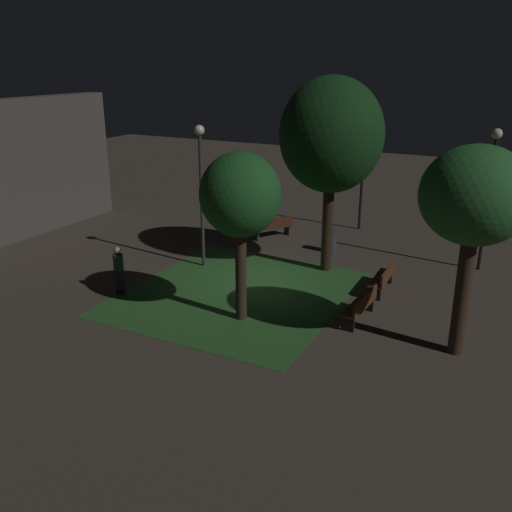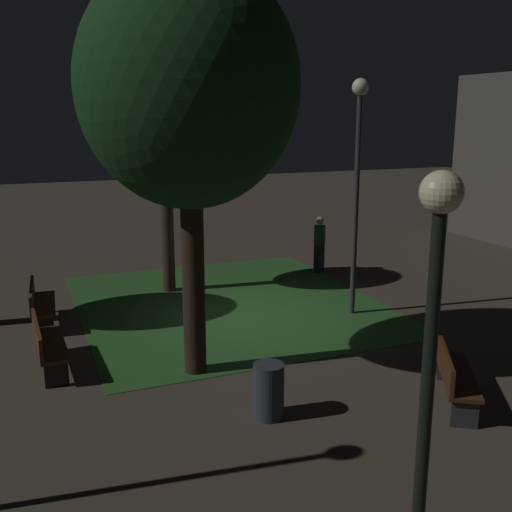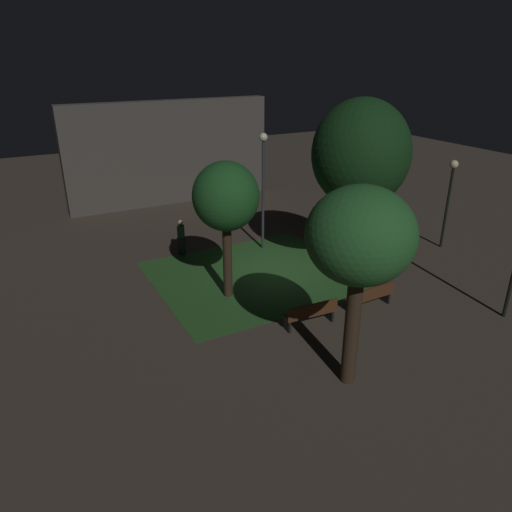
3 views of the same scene
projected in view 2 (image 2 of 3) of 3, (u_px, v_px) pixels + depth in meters
The scene contains 11 objects.
ground_plane at pixel (242, 318), 13.23m from camera, with size 60.00×60.00×0.00m, color #473D33.
grass_lawn at pixel (228, 303), 14.25m from camera, with size 7.60×6.82×0.01m, color #2D6028.
bench_front_right at pixel (40, 303), 12.73m from camera, with size 1.82×0.58×0.88m.
bench_by_lamp at pixel (46, 343), 10.49m from camera, with size 1.81×0.53×0.88m.
bench_back_row at pixel (452, 373), 9.29m from camera, with size 1.78×1.36×0.88m.
tree_lawn_side at pixel (164, 144), 14.45m from camera, with size 2.27×2.27×4.93m.
tree_near_wall at pixel (189, 88), 9.40m from camera, with size 3.55×3.55×6.80m.
lamp_post_near_wall at pixel (433, 316), 5.02m from camera, with size 0.36×0.36×3.98m.
lamp_post_plaza_east at pixel (358, 161), 12.77m from camera, with size 0.36×0.36×5.14m.
trash_bin at pixel (269, 391), 8.82m from camera, with size 0.46×0.46×0.84m, color #2D3842.
pedestrian at pixel (319, 243), 16.88m from camera, with size 0.32×0.34×1.61m.
Camera 2 is at (11.76, -4.41, 4.40)m, focal length 41.90 mm.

